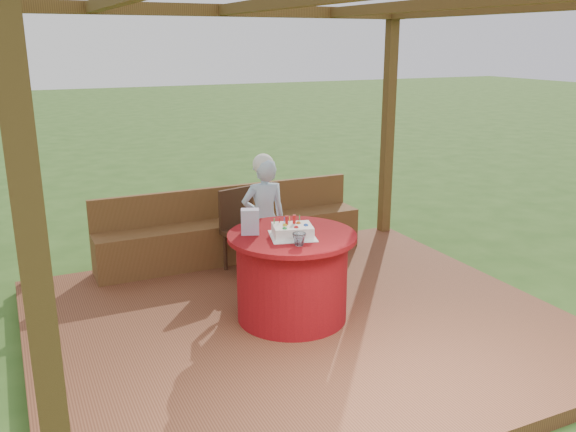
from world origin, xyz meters
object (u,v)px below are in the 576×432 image
object	(u,v)px
elderly_woman	(264,217)
gift_bag	(250,222)
bench	(232,236)
table	(292,276)
drinking_glass	(299,239)
birthday_cake	(293,231)
chair	(243,226)

from	to	relation	value
elderly_woman	gift_bag	world-z (taller)	elderly_woman
bench	gift_bag	bearing A→B (deg)	-103.90
table	elderly_woman	bearing A→B (deg)	81.20
gift_bag	drinking_glass	distance (m)	0.51
birthday_cake	gift_bag	world-z (taller)	gift_bag
gift_bag	bench	bearing A→B (deg)	98.05
birthday_cake	gift_bag	distance (m)	0.37
chair	birthday_cake	world-z (taller)	birthday_cake
table	gift_bag	world-z (taller)	gift_bag
birthday_cake	drinking_glass	bearing A→B (deg)	-102.55
chair	birthday_cake	size ratio (longest dim) A/B	1.90
bench	drinking_glass	distance (m)	2.04
chair	drinking_glass	distance (m)	1.64
bench	drinking_glass	xyz separation A→B (m)	(-0.13, -1.95, 0.56)
birthday_cake	drinking_glass	size ratio (longest dim) A/B	4.11
bench	table	world-z (taller)	bench
bench	chair	world-z (taller)	chair
table	chair	distance (m)	1.31
birthday_cake	gift_bag	xyz separation A→B (m)	(-0.29, 0.22, 0.06)
gift_bag	drinking_glass	xyz separation A→B (m)	(0.24, -0.45, -0.06)
chair	gift_bag	xyz separation A→B (m)	(-0.37, -1.15, 0.41)
table	drinking_glass	bearing A→B (deg)	-104.82
elderly_woman	gift_bag	distance (m)	0.98
table	birthday_cake	size ratio (longest dim) A/B	2.42
bench	chair	size ratio (longest dim) A/B	3.46
table	birthday_cake	world-z (taller)	birthday_cake
birthday_cake	elderly_woman	bearing A→B (deg)	80.29
chair	table	bearing A→B (deg)	-91.92
bench	gift_bag	size ratio (longest dim) A/B	13.81
elderly_woman	drinking_glass	xyz separation A→B (m)	(-0.23, -1.27, 0.17)
drinking_glass	elderly_woman	bearing A→B (deg)	79.77
bench	table	bearing A→B (deg)	-91.72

